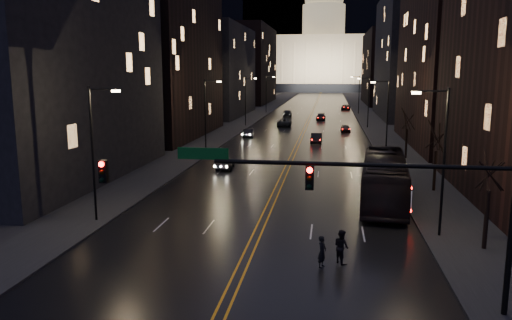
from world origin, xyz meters
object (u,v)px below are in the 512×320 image
at_px(bus, 384,179).
at_px(pedestrian_a, 322,252).
at_px(oncoming_car_a, 225,163).
at_px(receding_car_a, 316,138).
at_px(oncoming_car_b, 248,133).
at_px(traffic_signal, 369,191).
at_px(pedestrian_b, 341,247).

relative_size(bus, pedestrian_a, 7.94).
bearing_deg(oncoming_car_a, receding_car_a, -117.21).
relative_size(bus, oncoming_car_b, 3.12).
relative_size(traffic_signal, oncoming_car_b, 4.07).
height_order(bus, pedestrian_a, bus).
xyz_separation_m(oncoming_car_a, pedestrian_a, (10.30, -24.85, 0.15)).
relative_size(oncoming_car_a, receding_car_a, 0.95).
distance_m(traffic_signal, oncoming_car_b, 56.48).
distance_m(bus, pedestrian_b, 13.36).
xyz_separation_m(receding_car_a, pedestrian_a, (1.55, -45.50, 0.13)).
xyz_separation_m(bus, oncoming_car_b, (-16.45, 36.70, -1.15)).
xyz_separation_m(oncoming_car_b, receding_car_a, (10.45, -4.79, 0.00)).
distance_m(bus, pedestrian_a, 14.34).
distance_m(traffic_signal, pedestrian_a, 6.32).
relative_size(oncoming_car_b, receding_car_a, 1.00).
bearing_deg(oncoming_car_a, pedestrian_a, 108.26).
bearing_deg(pedestrian_a, oncoming_car_b, 35.10).
bearing_deg(receding_car_a, bus, -78.07).
distance_m(receding_car_a, pedestrian_a, 45.53).
relative_size(receding_car_a, pedestrian_a, 2.54).
distance_m(oncoming_car_b, pedestrian_b, 51.25).
bearing_deg(bus, pedestrian_b, -99.71).
relative_size(traffic_signal, receding_car_a, 4.07).
relative_size(traffic_signal, bus, 1.30).
distance_m(oncoming_car_a, oncoming_car_b, 25.50).
bearing_deg(oncoming_car_a, oncoming_car_b, -90.42).
xyz_separation_m(oncoming_car_a, oncoming_car_b, (-1.70, 25.45, 0.02)).
xyz_separation_m(oncoming_car_b, pedestrian_b, (12.99, -49.57, 0.21)).
relative_size(oncoming_car_a, pedestrian_a, 2.40).
bearing_deg(traffic_signal, bus, 81.75).
bearing_deg(bus, oncoming_car_b, 119.49).
relative_size(bus, oncoming_car_a, 3.30).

